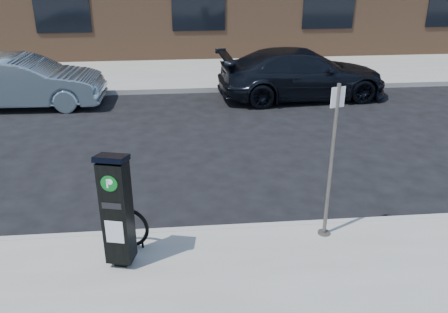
{
  "coord_description": "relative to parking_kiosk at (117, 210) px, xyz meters",
  "views": [
    {
      "loc": [
        -0.79,
        -6.47,
        4.33
      ],
      "look_at": [
        -0.13,
        0.5,
        1.16
      ],
      "focal_mm": 38.0,
      "sensor_mm": 36.0,
      "label": 1
    }
  ],
  "objects": [
    {
      "name": "sidewalk_far",
      "position": [
        1.71,
        14.82,
        -0.96
      ],
      "size": [
        60.0,
        12.0,
        0.15
      ],
      "primitive_type": "cube",
      "color": "gray",
      "rests_on": "ground"
    },
    {
      "name": "car_silver",
      "position": [
        -3.48,
        7.92,
        -0.31
      ],
      "size": [
        4.41,
        1.63,
        1.44
      ],
      "primitive_type": "imported",
      "rotation": [
        0.0,
        0.0,
        1.55
      ],
      "color": "#8198A5",
      "rests_on": "ground"
    },
    {
      "name": "ground",
      "position": [
        1.71,
        0.82,
        -1.03
      ],
      "size": [
        120.0,
        120.0,
        0.0
      ],
      "primitive_type": "plane",
      "color": "black",
      "rests_on": "ground"
    },
    {
      "name": "curb_far",
      "position": [
        1.71,
        8.84,
        -0.96
      ],
      "size": [
        60.0,
        0.12,
        0.16
      ],
      "primitive_type": "cube",
      "color": "#9E9B93",
      "rests_on": "ground"
    },
    {
      "name": "car_dark",
      "position": [
        4.58,
        8.02,
        -0.3
      ],
      "size": [
        5.17,
        2.38,
        1.47
      ],
      "primitive_type": "imported",
      "rotation": [
        0.0,
        0.0,
        1.64
      ],
      "color": "black",
      "rests_on": "ground"
    },
    {
      "name": "bike_rack",
      "position": [
        0.05,
        0.42,
        -0.55
      ],
      "size": [
        0.66,
        0.22,
        0.67
      ],
      "rotation": [
        0.0,
        0.0,
        -0.26
      ],
      "color": "black",
      "rests_on": "sidewalk_near"
    },
    {
      "name": "curb_near",
      "position": [
        1.71,
        0.8,
        -0.96
      ],
      "size": [
        60.0,
        0.12,
        0.16
      ],
      "primitive_type": "cube",
      "color": "#9E9B93",
      "rests_on": "ground"
    },
    {
      "name": "parking_kiosk",
      "position": [
        0.0,
        0.0,
        0.0
      ],
      "size": [
        0.47,
        0.43,
        1.72
      ],
      "rotation": [
        0.0,
        0.0,
        -0.24
      ],
      "color": "black",
      "rests_on": "sidewalk_near"
    },
    {
      "name": "sign_pole",
      "position": [
        3.08,
        0.46,
        0.32
      ],
      "size": [
        0.21,
        0.19,
        2.42
      ],
      "rotation": [
        0.0,
        0.0,
        0.26
      ],
      "color": "#57534C",
      "rests_on": "sidewalk_near"
    }
  ]
}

